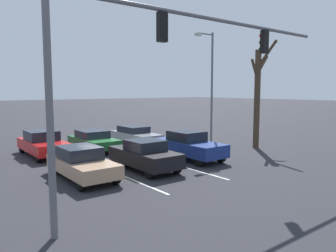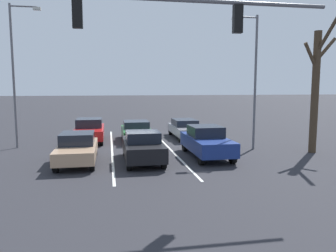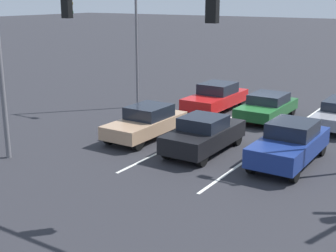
{
  "view_description": "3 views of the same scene",
  "coord_description": "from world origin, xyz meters",
  "px_view_note": "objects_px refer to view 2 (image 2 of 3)",
  "views": [
    {
      "loc": [
        9.24,
        19.03,
        4.04
      ],
      "look_at": [
        -1.37,
        5.25,
        2.12
      ],
      "focal_mm": 35.0,
      "sensor_mm": 36.0,
      "label": 1
    },
    {
      "loc": [
        1.86,
        21.41,
        3.73
      ],
      "look_at": [
        -0.85,
        6.47,
        1.9
      ],
      "focal_mm": 35.0,
      "sensor_mm": 36.0,
      "label": 2
    },
    {
      "loc": [
        -8.63,
        21.8,
        6.29
      ],
      "look_at": [
        0.6,
        7.57,
        1.57
      ],
      "focal_mm": 50.0,
      "sensor_mm": 36.0,
      "label": 3
    }
  ],
  "objects_px": {
    "car_darkgreen_midlane_second": "(136,130)",
    "street_lamp_right_shoulder": "(16,67)",
    "car_tan_rightlane_front": "(77,148)",
    "car_gray_leftlane_second": "(185,128)",
    "car_red_rightlane_second": "(89,130)",
    "bare_tree_near": "(316,87)",
    "car_black_midlane_front": "(143,147)",
    "street_lamp_left_shoulder": "(253,74)",
    "traffic_signal_gantry": "(81,40)",
    "car_navy_leftlane_front": "(206,141)"
  },
  "relations": [
    {
      "from": "street_lamp_right_shoulder",
      "to": "car_tan_rightlane_front",
      "type": "bearing_deg",
      "value": 129.1
    },
    {
      "from": "car_tan_rightlane_front",
      "to": "car_gray_leftlane_second",
      "type": "distance_m",
      "value": 9.74
    },
    {
      "from": "car_darkgreen_midlane_second",
      "to": "car_gray_leftlane_second",
      "type": "distance_m",
      "value": 3.67
    },
    {
      "from": "car_tan_rightlane_front",
      "to": "street_lamp_left_shoulder",
      "type": "relative_size",
      "value": 0.57
    },
    {
      "from": "car_red_rightlane_second",
      "to": "car_darkgreen_midlane_second",
      "type": "distance_m",
      "value": 3.21
    },
    {
      "from": "car_navy_leftlane_front",
      "to": "car_gray_leftlane_second",
      "type": "xyz_separation_m",
      "value": [
        -0.38,
        -6.54,
        -0.12
      ]
    },
    {
      "from": "car_black_midlane_front",
      "to": "car_red_rightlane_second",
      "type": "bearing_deg",
      "value": -66.57
    },
    {
      "from": "car_black_midlane_front",
      "to": "car_darkgreen_midlane_second",
      "type": "distance_m",
      "value": 6.52
    },
    {
      "from": "car_red_rightlane_second",
      "to": "bare_tree_near",
      "type": "xyz_separation_m",
      "value": [
        -12.74,
        6.28,
        2.96
      ]
    },
    {
      "from": "car_tan_rightlane_front",
      "to": "car_gray_leftlane_second",
      "type": "bearing_deg",
      "value": -136.29
    },
    {
      "from": "street_lamp_right_shoulder",
      "to": "street_lamp_left_shoulder",
      "type": "bearing_deg",
      "value": 167.99
    },
    {
      "from": "car_darkgreen_midlane_second",
      "to": "traffic_signal_gantry",
      "type": "bearing_deg",
      "value": 76.81
    },
    {
      "from": "traffic_signal_gantry",
      "to": "bare_tree_near",
      "type": "xyz_separation_m",
      "value": [
        -12.22,
        -5.49,
        -1.49
      ]
    },
    {
      "from": "car_darkgreen_midlane_second",
      "to": "street_lamp_left_shoulder",
      "type": "relative_size",
      "value": 0.56
    },
    {
      "from": "car_gray_leftlane_second",
      "to": "street_lamp_left_shoulder",
      "type": "distance_m",
      "value": 6.85
    },
    {
      "from": "car_black_midlane_front",
      "to": "car_navy_leftlane_front",
      "type": "distance_m",
      "value": 3.52
    },
    {
      "from": "street_lamp_right_shoulder",
      "to": "bare_tree_near",
      "type": "distance_m",
      "value": 17.41
    },
    {
      "from": "car_red_rightlane_second",
      "to": "car_darkgreen_midlane_second",
      "type": "relative_size",
      "value": 1.09
    },
    {
      "from": "car_navy_leftlane_front",
      "to": "bare_tree_near",
      "type": "relative_size",
      "value": 0.63
    },
    {
      "from": "traffic_signal_gantry",
      "to": "car_gray_leftlane_second",
      "type": "bearing_deg",
      "value": -117.67
    },
    {
      "from": "car_black_midlane_front",
      "to": "car_gray_leftlane_second",
      "type": "relative_size",
      "value": 0.92
    },
    {
      "from": "car_gray_leftlane_second",
      "to": "bare_tree_near",
      "type": "bearing_deg",
      "value": 132.16
    },
    {
      "from": "car_tan_rightlane_front",
      "to": "bare_tree_near",
      "type": "height_order",
      "value": "bare_tree_near"
    },
    {
      "from": "car_tan_rightlane_front",
      "to": "traffic_signal_gantry",
      "type": "distance_m",
      "value": 6.98
    },
    {
      "from": "car_gray_leftlane_second",
      "to": "bare_tree_near",
      "type": "distance_m",
      "value": 9.32
    },
    {
      "from": "car_red_rightlane_second",
      "to": "car_black_midlane_front",
      "type": "bearing_deg",
      "value": 113.43
    },
    {
      "from": "car_red_rightlane_second",
      "to": "bare_tree_near",
      "type": "relative_size",
      "value": 0.64
    },
    {
      "from": "street_lamp_right_shoulder",
      "to": "car_red_rightlane_second",
      "type": "bearing_deg",
      "value": -156.3
    },
    {
      "from": "car_black_midlane_front",
      "to": "car_darkgreen_midlane_second",
      "type": "height_order",
      "value": "car_black_midlane_front"
    },
    {
      "from": "bare_tree_near",
      "to": "car_tan_rightlane_front",
      "type": "bearing_deg",
      "value": 0.85
    },
    {
      "from": "car_darkgreen_midlane_second",
      "to": "car_black_midlane_front",
      "type": "bearing_deg",
      "value": 88.05
    },
    {
      "from": "car_black_midlane_front",
      "to": "street_lamp_right_shoulder",
      "type": "height_order",
      "value": "street_lamp_right_shoulder"
    },
    {
      "from": "car_navy_leftlane_front",
      "to": "car_darkgreen_midlane_second",
      "type": "bearing_deg",
      "value": -61.38
    },
    {
      "from": "car_red_rightlane_second",
      "to": "car_gray_leftlane_second",
      "type": "xyz_separation_m",
      "value": [
        -6.82,
        -0.25,
        -0.06
      ]
    },
    {
      "from": "traffic_signal_gantry",
      "to": "bare_tree_near",
      "type": "height_order",
      "value": "bare_tree_near"
    },
    {
      "from": "car_tan_rightlane_front",
      "to": "car_red_rightlane_second",
      "type": "relative_size",
      "value": 0.94
    },
    {
      "from": "bare_tree_near",
      "to": "car_darkgreen_midlane_second",
      "type": "bearing_deg",
      "value": -31.93
    },
    {
      "from": "car_navy_leftlane_front",
      "to": "traffic_signal_gantry",
      "type": "height_order",
      "value": "traffic_signal_gantry"
    },
    {
      "from": "car_navy_leftlane_front",
      "to": "car_red_rightlane_second",
      "type": "bearing_deg",
      "value": -44.32
    },
    {
      "from": "car_gray_leftlane_second",
      "to": "street_lamp_left_shoulder",
      "type": "bearing_deg",
      "value": 120.18
    },
    {
      "from": "car_gray_leftlane_second",
      "to": "street_lamp_right_shoulder",
      "type": "relative_size",
      "value": 0.54
    },
    {
      "from": "street_lamp_left_shoulder",
      "to": "car_gray_leftlane_second",
      "type": "bearing_deg",
      "value": -59.82
    },
    {
      "from": "car_navy_leftlane_front",
      "to": "car_tan_rightlane_front",
      "type": "xyz_separation_m",
      "value": [
        6.66,
        0.19,
        -0.09
      ]
    },
    {
      "from": "traffic_signal_gantry",
      "to": "street_lamp_right_shoulder",
      "type": "bearing_deg",
      "value": -65.5
    },
    {
      "from": "traffic_signal_gantry",
      "to": "street_lamp_left_shoulder",
      "type": "distance_m",
      "value": 11.62
    },
    {
      "from": "street_lamp_left_shoulder",
      "to": "bare_tree_near",
      "type": "distance_m",
      "value": 3.5
    },
    {
      "from": "street_lamp_left_shoulder",
      "to": "bare_tree_near",
      "type": "height_order",
      "value": "street_lamp_left_shoulder"
    },
    {
      "from": "car_tan_rightlane_front",
      "to": "car_darkgreen_midlane_second",
      "type": "xyz_separation_m",
      "value": [
        -3.42,
        -6.14,
        -0.03
      ]
    },
    {
      "from": "car_navy_leftlane_front",
      "to": "bare_tree_near",
      "type": "distance_m",
      "value": 6.94
    },
    {
      "from": "car_darkgreen_midlane_second",
      "to": "street_lamp_right_shoulder",
      "type": "bearing_deg",
      "value": 11.25
    }
  ]
}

